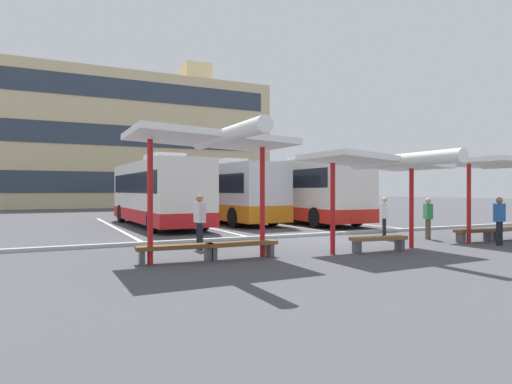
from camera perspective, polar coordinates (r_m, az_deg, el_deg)
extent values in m
plane|color=#47474C|center=(16.32, 9.00, -6.21)|extent=(160.00, 160.00, 0.00)
cube|color=#D1BC8C|center=(52.64, -15.74, 6.07)|extent=(30.19, 10.35, 14.35)
cube|color=#2D3847|center=(47.26, -14.61, 1.21)|extent=(27.78, 0.08, 2.10)
cube|color=#2D3847|center=(47.58, -14.62, 6.98)|extent=(27.78, 0.08, 2.10)
cube|color=#2D3847|center=(48.38, -14.62, 12.62)|extent=(27.78, 0.08, 2.10)
cube|color=#D1BC8C|center=(55.97, -7.86, 14.65)|extent=(3.20, 3.20, 2.80)
cube|color=silver|center=(22.81, -12.71, 0.02)|extent=(2.79, 10.23, 2.94)
cube|color=red|center=(22.85, -12.71, -2.90)|extent=(2.83, 10.27, 0.61)
cube|color=black|center=(22.82, -12.71, 1.10)|extent=(2.80, 9.42, 0.97)
cube|color=black|center=(27.73, -15.39, 0.78)|extent=(2.20, 0.14, 1.76)
cube|color=silver|center=(21.65, -11.85, 4.37)|extent=(1.56, 2.24, 0.36)
cylinder|color=black|center=(25.99, -17.14, -2.70)|extent=(0.33, 1.01, 1.00)
cylinder|color=black|center=(26.51, -12.24, -2.64)|extent=(0.33, 1.01, 1.00)
cylinder|color=black|center=(19.20, -13.37, -3.74)|extent=(0.33, 1.01, 1.00)
cylinder|color=black|center=(19.89, -6.91, -3.60)|extent=(0.33, 1.01, 1.00)
cube|color=silver|center=(25.84, -5.30, 0.02)|extent=(3.54, 12.25, 2.91)
cube|color=orange|center=(25.87, -5.30, -2.30)|extent=(3.59, 12.30, 0.82)
cube|color=black|center=(25.85, -5.30, 0.98)|extent=(3.48, 11.29, 0.95)
cube|color=black|center=(31.36, -10.09, 0.70)|extent=(2.16, 0.28, 1.75)
cube|color=silver|center=(24.54, -3.76, 3.84)|extent=(1.67, 2.32, 0.36)
cylinder|color=black|center=(29.53, -11.04, -2.34)|extent=(0.39, 1.02, 1.00)
cylinder|color=black|center=(30.38, -7.04, -2.27)|extent=(0.39, 1.02, 1.00)
cylinder|color=black|center=(21.42, -2.84, -3.32)|extent=(0.39, 1.02, 1.00)
cylinder|color=black|center=(22.57, 2.22, -3.14)|extent=(0.39, 1.02, 1.00)
cube|color=silver|center=(25.40, 5.32, 0.30)|extent=(2.86, 11.17, 3.16)
cube|color=red|center=(25.43, 5.32, -2.53)|extent=(2.90, 11.21, 0.65)
cube|color=black|center=(25.41, 5.33, 1.57)|extent=(2.87, 10.28, 0.94)
cube|color=black|center=(30.32, 0.12, 1.01)|extent=(2.28, 0.14, 1.90)
cube|color=silver|center=(24.27, 6.96, 4.47)|extent=(1.61, 2.24, 0.36)
cylinder|color=black|center=(28.43, -0.76, -2.44)|extent=(0.32, 1.01, 1.00)
cylinder|color=black|center=(29.47, 3.51, -2.34)|extent=(0.32, 1.01, 1.00)
cylinder|color=black|center=(21.44, 7.82, -3.32)|extent=(0.32, 1.01, 1.00)
cylinder|color=black|center=(22.81, 12.91, -3.11)|extent=(0.32, 1.01, 1.00)
cube|color=white|center=(23.05, -18.10, -4.32)|extent=(0.16, 14.00, 0.01)
cube|color=white|center=(23.96, -8.30, -4.13)|extent=(0.16, 14.00, 0.01)
cube|color=white|center=(25.50, 0.54, -3.86)|extent=(0.16, 14.00, 0.01)
cube|color=white|center=(27.57, 8.21, -3.56)|extent=(0.16, 14.00, 0.01)
cylinder|color=red|center=(11.05, -13.62, -1.28)|extent=(0.14, 0.14, 3.09)
cylinder|color=red|center=(12.09, 0.84, -1.14)|extent=(0.14, 0.14, 3.09)
cube|color=white|center=(11.55, -6.07, 6.86)|extent=(4.09, 2.60, 0.34)
cylinder|color=white|center=(10.48, -3.91, 7.37)|extent=(0.36, 4.09, 0.36)
cube|color=brown|center=(11.31, -10.42, -7.05)|extent=(2.00, 0.58, 0.10)
cube|color=#4C4C51|center=(11.22, -14.65, -8.28)|extent=(0.15, 0.34, 0.35)
cube|color=#4C4C51|center=(11.53, -6.31, -8.04)|extent=(0.15, 0.34, 0.35)
cube|color=brown|center=(11.83, -1.81, -6.73)|extent=(1.97, 0.42, 0.10)
cube|color=#4C4C51|center=(11.54, -5.62, -8.03)|extent=(0.12, 0.34, 0.35)
cube|color=#4C4C51|center=(12.22, 1.79, -7.56)|extent=(0.12, 0.34, 0.35)
cylinder|color=red|center=(12.72, 9.96, -2.14)|extent=(0.14, 0.14, 2.62)
cylinder|color=red|center=(14.70, 19.59, -1.82)|extent=(0.14, 0.14, 2.62)
cube|color=white|center=(13.68, 15.13, 3.84)|extent=(4.04, 2.50, 0.42)
cylinder|color=white|center=(12.87, 18.36, 3.93)|extent=(0.36, 4.03, 0.36)
cube|color=brown|center=(13.58, 15.68, -5.83)|extent=(1.85, 0.60, 0.10)
cube|color=#4C4C51|center=(13.18, 12.99, -7.00)|extent=(0.15, 0.35, 0.35)
cube|color=#4C4C51|center=(14.06, 18.19, -6.55)|extent=(0.15, 0.35, 0.35)
cylinder|color=red|center=(16.79, 25.97, -1.38)|extent=(0.14, 0.14, 2.73)
cube|color=white|center=(17.90, 28.68, 3.34)|extent=(3.73, 3.10, 0.22)
cube|color=brown|center=(17.29, 26.60, -4.54)|extent=(1.59, 0.59, 0.10)
cube|color=#4C4C51|center=(16.86, 25.11, -5.43)|extent=(0.16, 0.35, 0.35)
cube|color=#4C4C51|center=(17.76, 28.00, -5.14)|extent=(0.16, 0.35, 0.35)
cube|color=brown|center=(18.71, 30.08, -4.18)|extent=(1.97, 0.62, 0.10)
cube|color=#4C4C51|center=(18.02, 28.86, -5.07)|extent=(0.15, 0.35, 0.35)
cube|color=#ADADA8|center=(17.45, 6.40, -5.59)|extent=(44.00, 0.24, 0.12)
cylinder|color=black|center=(17.07, 16.36, -4.62)|extent=(0.14, 0.14, 0.78)
cylinder|color=black|center=(17.22, 16.36, -4.57)|extent=(0.14, 0.14, 0.78)
cube|color=silver|center=(17.10, 16.36, -2.32)|extent=(0.47, 0.48, 0.59)
sphere|color=tan|center=(17.09, 16.37, -0.98)|extent=(0.21, 0.21, 0.21)
cylinder|color=black|center=(13.62, -7.21, -5.73)|extent=(0.14, 0.14, 0.83)
cylinder|color=black|center=(13.77, -7.48, -5.66)|extent=(0.14, 0.14, 0.83)
cube|color=silver|center=(13.64, -7.35, -2.65)|extent=(0.24, 0.50, 0.63)
sphere|color=#936B4C|center=(13.62, -7.35, -0.86)|extent=(0.23, 0.23, 0.23)
cylinder|color=black|center=(16.72, 29.22, -4.72)|extent=(0.14, 0.14, 0.79)
cylinder|color=black|center=(16.57, 29.02, -4.77)|extent=(0.14, 0.14, 0.79)
cube|color=#2659A5|center=(16.60, 29.13, -2.36)|extent=(0.50, 0.32, 0.59)
sphere|color=#936B4C|center=(16.58, 29.13, -0.96)|extent=(0.21, 0.21, 0.21)
cylinder|color=brown|center=(17.47, 21.57, -4.54)|extent=(0.14, 0.14, 0.76)
cylinder|color=brown|center=(17.62, 21.41, -4.50)|extent=(0.14, 0.14, 0.76)
cube|color=#338C4C|center=(17.50, 21.49, -2.35)|extent=(0.41, 0.50, 0.57)
sphere|color=tan|center=(17.49, 21.50, -1.08)|extent=(0.21, 0.21, 0.21)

